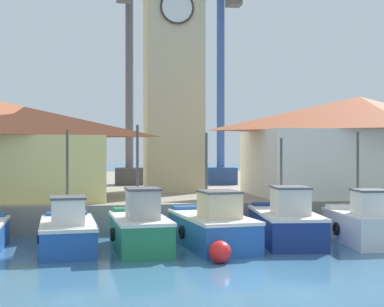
% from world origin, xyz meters
% --- Properties ---
extents(ground_plane, '(300.00, 300.00, 0.00)m').
position_xyz_m(ground_plane, '(0.00, 0.00, 0.00)').
color(ground_plane, '#386689').
extents(quay_wharf, '(120.00, 40.00, 1.26)m').
position_xyz_m(quay_wharf, '(0.00, 28.96, 0.63)').
color(quay_wharf, gray).
rests_on(quay_wharf, ground).
extents(fishing_boat_left_inner, '(2.29, 4.76, 4.41)m').
position_xyz_m(fishing_boat_left_inner, '(-5.66, 5.48, 0.69)').
color(fishing_boat_left_inner, '#2356A8').
rests_on(fishing_boat_left_inner, ground).
extents(fishing_boat_mid_left, '(2.17, 4.55, 4.60)m').
position_xyz_m(fishing_boat_mid_left, '(-3.06, 5.07, 0.79)').
color(fishing_boat_mid_left, '#237A4C').
rests_on(fishing_boat_mid_left, ground).
extents(fishing_boat_center, '(2.77, 5.32, 4.33)m').
position_xyz_m(fishing_boat_center, '(-0.30, 5.35, 0.75)').
color(fishing_boat_center, '#2356A8').
rests_on(fishing_boat_center, ground).
extents(fishing_boat_mid_right, '(2.70, 5.40, 4.14)m').
position_xyz_m(fishing_boat_mid_right, '(2.74, 5.78, 0.78)').
color(fishing_boat_mid_right, navy).
rests_on(fishing_boat_mid_right, ground).
extents(fishing_boat_right_inner, '(2.22, 4.22, 4.39)m').
position_xyz_m(fishing_boat_right_inner, '(5.66, 4.99, 0.76)').
color(fishing_boat_right_inner, silver).
rests_on(fishing_boat_right_inner, ground).
extents(clock_tower, '(3.79, 3.79, 16.99)m').
position_xyz_m(clock_tower, '(-0.25, 16.94, 9.37)').
color(clock_tower, beige).
rests_on(clock_tower, quay_wharf).
extents(warehouse_right, '(11.96, 7.04, 5.31)m').
position_xyz_m(warehouse_right, '(9.34, 12.53, 3.97)').
color(warehouse_right, silver).
rests_on(warehouse_right, quay_wharf).
extents(port_crane_near, '(3.68, 9.05, 15.83)m').
position_xyz_m(port_crane_near, '(-2.42, 23.62, 7.24)').
color(port_crane_near, '#353539').
rests_on(port_crane_near, quay_wharf).
extents(port_crane_far, '(4.39, 6.40, 15.82)m').
position_xyz_m(port_crane_far, '(3.89, 22.78, 7.02)').
color(port_crane_far, navy).
rests_on(port_crane_far, quay_wharf).
extents(mooring_buoy, '(0.72, 0.72, 0.72)m').
position_xyz_m(mooring_buoy, '(-0.68, 2.30, 0.36)').
color(mooring_buoy, red).
rests_on(mooring_buoy, ground).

